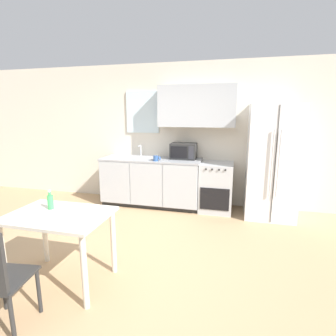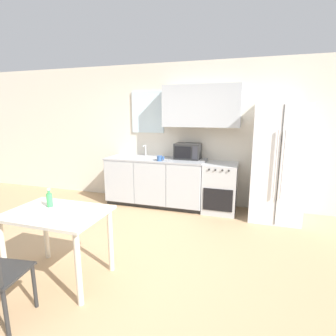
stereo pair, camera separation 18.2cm
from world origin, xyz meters
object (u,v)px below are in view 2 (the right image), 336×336
Objects in this scene: coffee_mug at (160,158)px; dining_table at (57,223)px; oven_range at (220,188)px; drink_bottle at (50,199)px; refrigerator at (277,163)px; microwave at (188,151)px.

dining_table is at bearing -98.42° from coffee_mug.
coffee_mug is 0.13× the size of dining_table.
dining_table is (-1.41, -2.55, 0.19)m from oven_range.
coffee_mug is at bearing 76.98° from drink_bottle.
refrigerator is 14.81× the size of coffee_mug.
dining_table is at bearing -106.20° from microwave.
microwave is 3.64× the size of coffee_mug.
refrigerator reaches higher than coffee_mug.
microwave is 2.80m from dining_table.
oven_range reaches higher than dining_table.
oven_range is 0.46× the size of refrigerator.
drink_bottle is at bearing -103.02° from coffee_mug.
coffee_mug reaches higher than drink_bottle.
coffee_mug is (-1.07, -0.24, 0.52)m from oven_range.
drink_bottle is (-2.49, -2.39, -0.11)m from refrigerator.
dining_table is (-0.77, -2.66, -0.43)m from microwave.
dining_table is 0.29m from drink_bottle.
dining_table is at bearing -132.92° from refrigerator.
drink_bottle reaches higher than dining_table.
refrigerator is at bearing -3.11° from oven_range.
microwave reaches higher than dining_table.
oven_range is 6.83× the size of coffee_mug.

